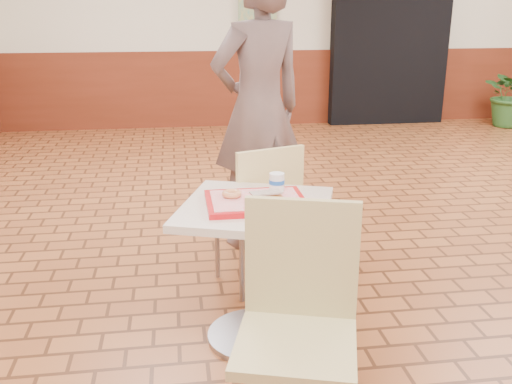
{
  "coord_description": "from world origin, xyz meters",
  "views": [
    {
      "loc": [
        -1.72,
        -2.73,
        1.55
      ],
      "look_at": [
        -1.37,
        -0.3,
        0.75
      ],
      "focal_mm": 40.0,
      "sensor_mm": 36.0,
      "label": 1
    }
  ],
  "objects": [
    {
      "name": "chair_main_front",
      "position": [
        -1.32,
        -0.97,
        0.5
      ],
      "size": [
        0.52,
        0.52,
        0.9
      ],
      "rotation": [
        0.0,
        0.0,
        -0.29
      ],
      "color": "tan",
      "rests_on": "ground"
    },
    {
      "name": "corridor_doorway",
      "position": [
        1.2,
        4.88,
        1.1
      ],
      "size": [
        1.6,
        0.22,
        2.2
      ],
      "primitive_type": "cube",
      "color": "black",
      "rests_on": "ground"
    },
    {
      "name": "customer",
      "position": [
        -1.18,
        0.9,
        0.92
      ],
      "size": [
        0.79,
        0.67,
        1.84
      ],
      "primitive_type": "imported",
      "rotation": [
        0.0,
        0.0,
        3.54
      ],
      "color": "#65514E",
      "rests_on": "ground"
    },
    {
      "name": "chair_main_back",
      "position": [
        -1.27,
        0.22,
        0.47
      ],
      "size": [
        0.5,
        0.5,
        0.85
      ],
      "rotation": [
        0.0,
        0.0,
        3.47
      ],
      "color": "#E9D98C",
      "rests_on": "ground"
    },
    {
      "name": "main_table",
      "position": [
        -1.37,
        -0.3,
        0.47
      ],
      "size": [
        0.66,
        0.66,
        0.69
      ],
      "rotation": [
        0.0,
        0.0,
        -0.33
      ],
      "color": "beige",
      "rests_on": "ground"
    },
    {
      "name": "paper_cup",
      "position": [
        -1.26,
        -0.22,
        0.77
      ],
      "size": [
        0.07,
        0.07,
        0.09
      ],
      "rotation": [
        0.0,
        0.0,
        0.16
      ],
      "color": "white",
      "rests_on": "serving_tray"
    },
    {
      "name": "serving_tray",
      "position": [
        -1.37,
        -0.3,
        0.71
      ],
      "size": [
        0.45,
        0.35,
        0.03
      ],
      "rotation": [
        0.0,
        0.0,
        0.0
      ],
      "color": "#B50D12",
      "rests_on": "main_table"
    },
    {
      "name": "ring_donut",
      "position": [
        -1.48,
        -0.26,
        0.74
      ],
      "size": [
        0.11,
        0.11,
        0.03
      ],
      "primitive_type": "torus",
      "rotation": [
        0.0,
        0.0,
        0.31
      ],
      "color": "#DC8850",
      "rests_on": "serving_tray"
    },
    {
      "name": "promo_poster",
      "position": [
        -0.6,
        4.94,
        1.6
      ],
      "size": [
        0.5,
        0.03,
        1.2
      ],
      "primitive_type": "cube",
      "color": "gray",
      "rests_on": "wainscot_band"
    },
    {
      "name": "wainscot_band",
      "position": [
        0.0,
        0.0,
        0.5
      ],
      "size": [
        8.0,
        10.0,
        1.0
      ],
      "color": "#602412",
      "rests_on": "ground"
    },
    {
      "name": "long_john_donut",
      "position": [
        -1.34,
        -0.36,
        0.75
      ],
      "size": [
        0.17,
        0.1,
        0.05
      ],
      "rotation": [
        0.0,
        0.0,
        0.18
      ],
      "color": "#B37034",
      "rests_on": "serving_tray"
    }
  ]
}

